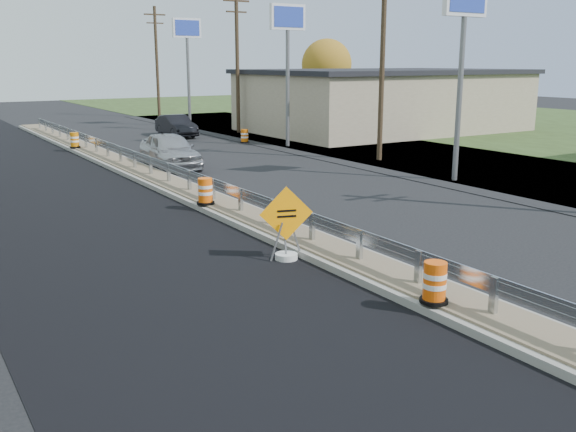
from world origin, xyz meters
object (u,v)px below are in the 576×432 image
caution_sign (286,241)px  barrel_median_far (75,140)px  barrel_median_mid (205,192)px  barrel_median_near (435,283)px  car_silver (170,150)px  barrel_shoulder_far (168,121)px  barrel_shoulder_mid (245,136)px  car_dark_mid (176,126)px

caution_sign → barrel_median_far: (0.59, 22.72, 0.15)m
caution_sign → barrel_median_mid: bearing=101.8°
barrel_median_near → car_silver: (2.35, 19.35, 0.19)m
barrel_shoulder_far → barrel_shoulder_mid: bearing=-90.0°
caution_sign → barrel_median_far: size_ratio=2.25×
car_silver → car_dark_mid: size_ratio=1.12×
barrel_shoulder_far → car_dark_mid: car_dark_mid is taller
caution_sign → barrel_shoulder_mid: bearing=81.6°
barrel_median_far → barrel_shoulder_mid: bearing=-7.8°
barrel_median_mid → barrel_shoulder_mid: 18.24m
barrel_median_near → barrel_median_far: size_ratio=0.99×
barrel_median_far → car_dark_mid: size_ratio=0.19×
car_silver → barrel_median_mid: bearing=-100.2°
barrel_shoulder_mid → car_dark_mid: size_ratio=0.19×
caution_sign → barrel_median_mid: (0.59, 5.97, 0.17)m
barrel_median_near → barrel_median_mid: (0.00, 10.46, 0.02)m
caution_sign → barrel_median_near: (0.59, -4.49, 0.15)m
barrel_median_far → car_dark_mid: bearing=27.9°
barrel_median_near → caution_sign: bearing=97.5°
barrel_shoulder_mid → car_silver: car_silver is taller
caution_sign → barrel_shoulder_mid: caution_sign is taller
barrel_median_near → barrel_median_far: bearing=90.0°
barrel_median_near → car_dark_mid: 32.11m
barrel_median_mid → car_dark_mid: (7.55, 20.75, 0.06)m
barrel_median_far → barrel_shoulder_far: bearing=48.3°
caution_sign → barrel_median_far: caution_sign is taller
caution_sign → barrel_shoulder_far: (10.34, 33.66, -0.07)m
barrel_shoulder_far → car_silver: 20.20m
barrel_shoulder_mid → car_silver: size_ratio=0.17×
caution_sign → barrel_median_near: size_ratio=2.27×
car_silver → barrel_shoulder_far: bearing=73.1°
car_dark_mid → barrel_shoulder_mid: bearing=-66.1°
caution_sign → car_dark_mid: caution_sign is taller
barrel_shoulder_mid → barrel_median_mid: bearing=-122.3°
barrel_median_mid → barrel_shoulder_far: 29.35m
barrel_median_far → car_silver: 8.20m
barrel_median_far → barrel_shoulder_far: 14.65m
car_dark_mid → barrel_median_mid: bearing=-108.5°
car_dark_mid → car_silver: bearing=-112.2°
barrel_median_mid → barrel_shoulder_mid: (9.75, 15.42, -0.26)m
barrel_shoulder_mid → barrel_median_far: bearing=172.2°
car_silver → barrel_median_far: bearing=111.2°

